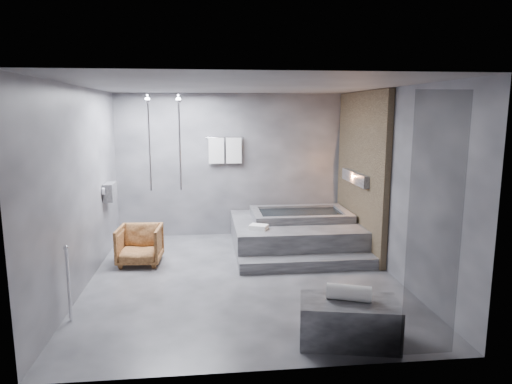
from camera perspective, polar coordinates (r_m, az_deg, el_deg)
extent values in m
plane|color=#323234|center=(6.94, -1.61, -10.65)|extent=(5.00, 5.00, 0.00)
cube|color=#535356|center=(6.50, -1.74, 13.10)|extent=(4.50, 5.00, 0.04)
cube|color=#3D3D42|center=(9.05, -2.94, 3.35)|extent=(4.50, 0.04, 2.80)
cube|color=#3D3D42|center=(4.14, 1.10, -4.68)|extent=(4.50, 0.04, 2.80)
cube|color=#3D3D42|center=(6.78, -20.98, 0.45)|extent=(0.04, 5.00, 2.80)
cube|color=#3D3D42|center=(7.12, 16.70, 1.11)|extent=(0.04, 5.00, 2.80)
cube|color=#957B57|center=(8.25, 12.97, 2.46)|extent=(0.10, 2.40, 2.78)
cube|color=#FF9938|center=(8.24, 12.41, 1.77)|extent=(0.14, 1.20, 0.20)
cube|color=gray|center=(8.16, -17.78, 0.02)|extent=(0.16, 0.42, 0.30)
imported|color=beige|center=(8.07, -17.84, -0.42)|extent=(0.08, 0.08, 0.21)
imported|color=beige|center=(8.26, -17.55, -0.36)|extent=(0.07, 0.07, 0.15)
cylinder|color=silver|center=(8.56, -9.53, 6.21)|extent=(0.04, 0.04, 1.80)
cylinder|color=silver|center=(8.60, -13.21, 6.10)|extent=(0.04, 0.04, 1.80)
cylinder|color=silver|center=(8.93, -3.92, 6.80)|extent=(0.75, 0.02, 0.02)
cube|color=white|center=(8.93, -4.99, 5.17)|extent=(0.30, 0.06, 0.50)
cube|color=white|center=(8.94, -2.80, 5.21)|extent=(0.30, 0.06, 0.50)
cylinder|color=silver|center=(5.87, -22.39, -10.68)|extent=(0.04, 0.04, 0.90)
cube|color=black|center=(4.70, 21.46, -4.24)|extent=(0.55, 0.01, 2.60)
cube|color=#37373A|center=(8.37, 4.78, -5.24)|extent=(2.20, 2.00, 0.50)
cube|color=#37373A|center=(7.31, 6.54, -8.87)|extent=(2.20, 0.36, 0.18)
cube|color=#353537|center=(5.17, 11.51, -15.59)|extent=(1.13, 0.77, 0.47)
imported|color=#4B2912|center=(7.68, -14.32, -6.43)|extent=(0.72, 0.73, 0.63)
cylinder|color=white|center=(5.06, 11.54, -12.22)|extent=(0.50, 0.33, 0.17)
cube|color=white|center=(7.67, 0.33, -4.40)|extent=(0.35, 0.31, 0.08)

